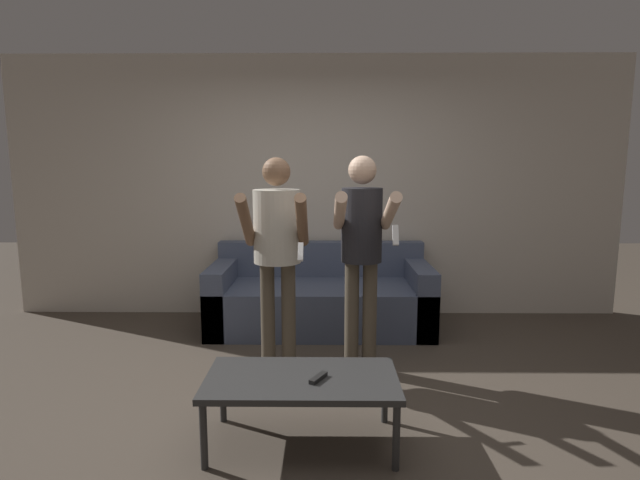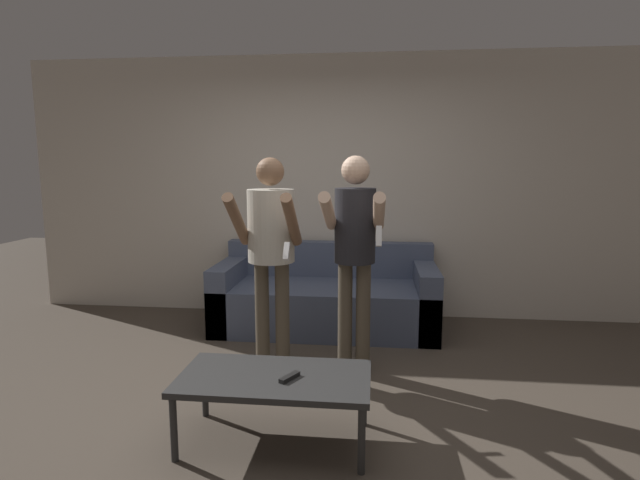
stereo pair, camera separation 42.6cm
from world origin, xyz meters
TOP-DOWN VIEW (x-y plane):
  - ground_plane at (0.00, 0.00)m, footprint 14.00×14.00m
  - wall_back at (0.00, 2.18)m, footprint 6.40×0.06m
  - couch at (0.05, 1.68)m, footprint 2.11×0.94m
  - person_standing_left at (-0.27, 0.62)m, footprint 0.48×0.68m
  - person_standing_right at (0.36, 0.61)m, footprint 0.43×0.76m
  - coffee_table at (-0.04, -0.41)m, footprint 1.09×0.58m
  - remote_on_table at (0.05, -0.45)m, footprint 0.10×0.15m

SIDE VIEW (x-z plane):
  - ground_plane at x=0.00m, z-range 0.00..0.00m
  - couch at x=0.05m, z-range -0.12..0.68m
  - coffee_table at x=-0.04m, z-range 0.17..0.57m
  - remote_on_table at x=0.05m, z-range 0.41..0.43m
  - person_standing_right at x=0.36m, z-range 0.20..1.86m
  - person_standing_left at x=-0.27m, z-range 0.21..1.86m
  - wall_back at x=0.00m, z-range 0.00..2.70m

